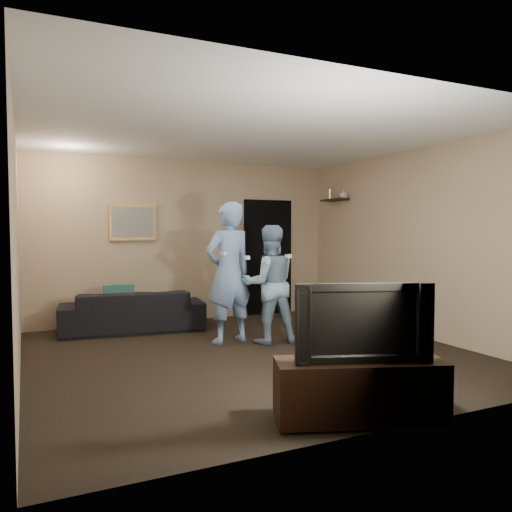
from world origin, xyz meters
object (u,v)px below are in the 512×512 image
television (361,321)px  wii_player_right (269,284)px  tv_console (360,390)px  sofa (133,311)px  wii_player_left (229,273)px

television → wii_player_right: bearing=97.8°
wii_player_right → tv_console: bearing=-102.1°
sofa → wii_player_left: (1.00, -1.29, 0.62)m
sofa → tv_console: sofa is taller
wii_player_left → sofa: bearing=127.7°
sofa → television: (0.89, -4.24, 0.49)m
sofa → wii_player_left: wii_player_left is taller
wii_player_right → television: bearing=-102.1°
sofa → tv_console: size_ratio=1.57×
tv_console → wii_player_left: bearing=107.9°
television → wii_player_left: bearing=107.9°
tv_console → television: bearing=0.0°
tv_console → wii_player_left: size_ratio=0.70×
wii_player_left → wii_player_right: 0.55m
television → wii_player_left: 2.95m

